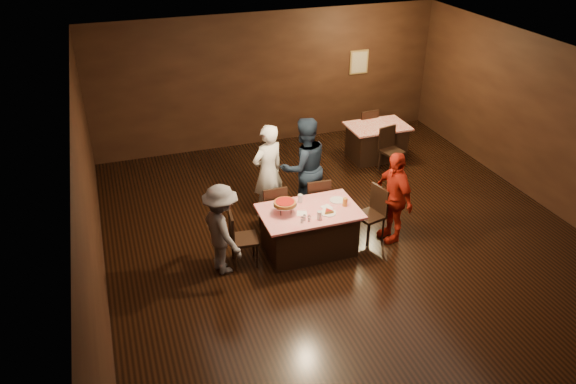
% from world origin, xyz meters
% --- Properties ---
extents(room, '(10.00, 10.04, 3.02)m').
position_xyz_m(room, '(0.00, 0.01, 2.14)').
color(room, black).
rests_on(room, ground).
extents(main_table, '(1.60, 1.00, 0.77)m').
position_xyz_m(main_table, '(-0.74, 0.47, 0.39)').
color(main_table, red).
rests_on(main_table, ground).
extents(back_table, '(1.30, 0.90, 0.77)m').
position_xyz_m(back_table, '(1.94, 3.35, 0.39)').
color(back_table, red).
rests_on(back_table, ground).
extents(chair_far_left, '(0.43, 0.43, 0.95)m').
position_xyz_m(chair_far_left, '(-1.14, 1.22, 0.47)').
color(chair_far_left, black).
rests_on(chair_far_left, ground).
extents(chair_far_right, '(0.44, 0.44, 0.95)m').
position_xyz_m(chair_far_right, '(-0.34, 1.22, 0.47)').
color(chair_far_right, black).
rests_on(chair_far_right, ground).
extents(chair_end_left, '(0.46, 0.46, 0.95)m').
position_xyz_m(chair_end_left, '(-1.84, 0.47, 0.47)').
color(chair_end_left, black).
rests_on(chair_end_left, ground).
extents(chair_end_right, '(0.51, 0.51, 0.95)m').
position_xyz_m(chair_end_right, '(0.36, 0.47, 0.47)').
color(chair_end_right, black).
rests_on(chair_end_right, ground).
extents(chair_back_near, '(0.50, 0.50, 0.95)m').
position_xyz_m(chair_back_near, '(1.94, 2.65, 0.47)').
color(chair_back_near, black).
rests_on(chair_back_near, ground).
extents(chair_back_far, '(0.44, 0.44, 0.95)m').
position_xyz_m(chair_back_far, '(1.94, 3.95, 0.47)').
color(chair_back_far, black).
rests_on(chair_back_far, ground).
extents(diner_white_jacket, '(0.76, 0.63, 1.78)m').
position_xyz_m(diner_white_jacket, '(-1.04, 1.77, 0.89)').
color(diner_white_jacket, white).
rests_on(diner_white_jacket, ground).
extents(diner_navy_hoodie, '(0.98, 0.80, 1.87)m').
position_xyz_m(diner_navy_hoodie, '(-0.40, 1.64, 0.94)').
color(diner_navy_hoodie, '#152133').
rests_on(diner_navy_hoodie, ground).
extents(diner_grey_knit, '(0.79, 1.08, 1.49)m').
position_xyz_m(diner_grey_knit, '(-2.20, 0.41, 0.75)').
color(diner_grey_knit, slate).
rests_on(diner_grey_knit, ground).
extents(diner_red_shirt, '(0.48, 0.98, 1.61)m').
position_xyz_m(diner_red_shirt, '(0.72, 0.37, 0.81)').
color(diner_red_shirt, '#AA2010').
rests_on(diner_red_shirt, ground).
extents(pizza_stand, '(0.38, 0.38, 0.22)m').
position_xyz_m(pizza_stand, '(-1.14, 0.52, 0.95)').
color(pizza_stand, black).
rests_on(pizza_stand, main_table).
extents(plate_with_slice, '(0.25, 0.25, 0.06)m').
position_xyz_m(plate_with_slice, '(-0.49, 0.29, 0.80)').
color(plate_with_slice, white).
rests_on(plate_with_slice, main_table).
extents(plate_empty, '(0.25, 0.25, 0.01)m').
position_xyz_m(plate_empty, '(-0.19, 0.62, 0.78)').
color(plate_empty, white).
rests_on(plate_empty, main_table).
extents(glass_front_left, '(0.08, 0.08, 0.14)m').
position_xyz_m(glass_front_left, '(-0.69, 0.17, 0.84)').
color(glass_front_left, silver).
rests_on(glass_front_left, main_table).
extents(glass_amber, '(0.08, 0.08, 0.14)m').
position_xyz_m(glass_amber, '(-0.14, 0.42, 0.84)').
color(glass_amber, '#BF7F26').
rests_on(glass_amber, main_table).
extents(glass_back, '(0.08, 0.08, 0.14)m').
position_xyz_m(glass_back, '(-0.79, 0.77, 0.84)').
color(glass_back, silver).
rests_on(glass_back, main_table).
extents(condiments, '(0.17, 0.10, 0.09)m').
position_xyz_m(condiments, '(-0.92, 0.18, 0.82)').
color(condiments, silver).
rests_on(condiments, main_table).
extents(napkin_center, '(0.19, 0.19, 0.01)m').
position_xyz_m(napkin_center, '(-0.44, 0.47, 0.77)').
color(napkin_center, white).
rests_on(napkin_center, main_table).
extents(napkin_left, '(0.21, 0.21, 0.01)m').
position_xyz_m(napkin_left, '(-0.89, 0.42, 0.77)').
color(napkin_left, white).
rests_on(napkin_left, main_table).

